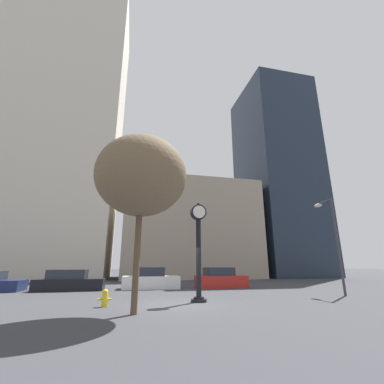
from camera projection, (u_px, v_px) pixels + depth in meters
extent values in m
plane|color=#38383D|center=(176.00, 305.00, 11.22)|extent=(200.00, 200.00, 0.00)
cube|color=beige|center=(63.00, 127.00, 36.62)|extent=(15.62, 12.00, 41.41)
cube|color=gray|center=(188.00, 231.00, 36.70)|extent=(17.78, 12.00, 12.72)
cube|color=#1E2838|center=(276.00, 176.00, 42.54)|extent=(10.04, 12.00, 31.66)
cylinder|color=black|center=(199.00, 301.00, 12.11)|extent=(0.75, 0.75, 0.12)
cylinder|color=black|center=(199.00, 298.00, 12.14)|extent=(0.50, 0.50, 0.10)
cylinder|color=black|center=(199.00, 257.00, 12.66)|extent=(0.25, 0.25, 3.68)
cylinder|color=black|center=(198.00, 212.00, 13.27)|extent=(0.79, 0.36, 0.79)
cylinder|color=white|center=(199.00, 212.00, 13.10)|extent=(0.65, 0.02, 0.65)
cylinder|color=white|center=(197.00, 213.00, 13.45)|extent=(0.65, 0.02, 0.65)
sphere|color=black|center=(198.00, 204.00, 13.40)|extent=(0.12, 0.12, 0.12)
cube|color=black|center=(70.00, 285.00, 17.53)|extent=(4.45, 1.80, 0.77)
cube|color=#232833|center=(68.00, 274.00, 17.67)|extent=(2.45, 1.57, 0.61)
cube|color=silver|center=(151.00, 282.00, 18.94)|extent=(4.16, 1.97, 0.89)
cube|color=#232833|center=(149.00, 272.00, 19.10)|extent=(2.30, 1.70, 0.62)
cube|color=red|center=(221.00, 282.00, 19.78)|extent=(3.92, 2.02, 0.89)
cube|color=#232833|center=(219.00, 271.00, 19.94)|extent=(2.19, 1.71, 0.60)
cylinder|color=yellow|center=(105.00, 300.00, 10.76)|extent=(0.24, 0.24, 0.54)
sphere|color=yellow|center=(105.00, 292.00, 10.84)|extent=(0.23, 0.23, 0.23)
cylinder|color=yellow|center=(100.00, 299.00, 10.72)|extent=(0.16, 0.09, 0.09)
cylinder|color=yellow|center=(110.00, 299.00, 10.81)|extent=(0.16, 0.09, 0.09)
cylinder|color=#38383D|center=(338.00, 244.00, 15.25)|extent=(0.14, 0.14, 5.70)
cylinder|color=#38383D|center=(324.00, 202.00, 16.56)|extent=(0.11, 1.20, 0.11)
ellipsoid|color=silver|center=(318.00, 205.00, 17.10)|extent=(0.36, 0.60, 0.24)
cylinder|color=brown|center=(137.00, 255.00, 9.59)|extent=(0.24, 0.24, 4.08)
ellipsoid|color=brown|center=(141.00, 176.00, 10.44)|extent=(3.67, 3.67, 3.30)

